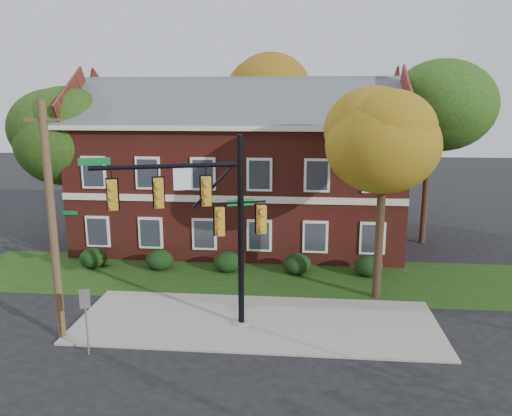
# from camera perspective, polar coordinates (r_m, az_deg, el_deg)

# --- Properties ---
(ground) EXTENTS (120.00, 120.00, 0.00)m
(ground) POSITION_cam_1_polar(r_m,az_deg,el_deg) (19.09, -0.19, -14.25)
(ground) COLOR black
(ground) RESTS_ON ground
(sidewalk) EXTENTS (14.00, 5.00, 0.08)m
(sidewalk) POSITION_cam_1_polar(r_m,az_deg,el_deg) (19.97, 0.09, -12.87)
(sidewalk) COLOR gray
(sidewalk) RESTS_ON ground
(grass_strip) EXTENTS (30.00, 6.00, 0.04)m
(grass_strip) POSITION_cam_1_polar(r_m,az_deg,el_deg) (24.58, 1.16, -7.95)
(grass_strip) COLOR #193811
(grass_strip) RESTS_ON ground
(apartment_building) EXTENTS (18.80, 8.80, 9.74)m
(apartment_building) POSITION_cam_1_polar(r_m,az_deg,el_deg) (29.39, -1.86, 5.39)
(apartment_building) COLOR maroon
(apartment_building) RESTS_ON ground
(hedge_far_left) EXTENTS (1.40, 1.26, 1.05)m
(hedge_far_left) POSITION_cam_1_polar(r_m,az_deg,el_deg) (27.18, -18.10, -5.45)
(hedge_far_left) COLOR black
(hedge_far_left) RESTS_ON ground
(hedge_left) EXTENTS (1.40, 1.26, 1.05)m
(hedge_left) POSITION_cam_1_polar(r_m,az_deg,el_deg) (26.01, -10.96, -5.85)
(hedge_left) COLOR black
(hedge_left) RESTS_ON ground
(hedge_center) EXTENTS (1.40, 1.26, 1.05)m
(hedge_center) POSITION_cam_1_polar(r_m,az_deg,el_deg) (25.28, -3.27, -6.18)
(hedge_center) COLOR black
(hedge_center) RESTS_ON ground
(hedge_right) EXTENTS (1.40, 1.26, 1.05)m
(hedge_right) POSITION_cam_1_polar(r_m,az_deg,el_deg) (25.02, 4.73, -6.40)
(hedge_right) COLOR black
(hedge_right) RESTS_ON ground
(hedge_far_right) EXTENTS (1.40, 1.26, 1.05)m
(hedge_far_right) POSITION_cam_1_polar(r_m,az_deg,el_deg) (25.24, 12.75, -6.50)
(hedge_far_right) COLOR black
(hedge_far_right) RESTS_ON ground
(tree_near_right) EXTENTS (4.50, 4.25, 8.58)m
(tree_near_right) POSITION_cam_1_polar(r_m,az_deg,el_deg) (21.25, 15.10, 6.85)
(tree_near_right) COLOR black
(tree_near_right) RESTS_ON ground
(tree_left_rear) EXTENTS (5.40, 5.10, 8.88)m
(tree_left_rear) POSITION_cam_1_polar(r_m,az_deg,el_deg) (30.93, -20.54, 8.12)
(tree_left_rear) COLOR black
(tree_left_rear) RESTS_ON ground
(tree_right_rear) EXTENTS (6.30, 5.95, 10.62)m
(tree_right_rear) POSITION_cam_1_polar(r_m,az_deg,el_deg) (30.78, 20.11, 10.82)
(tree_right_rear) COLOR black
(tree_right_rear) RESTS_ON ground
(tree_far_rear) EXTENTS (6.84, 6.46, 11.52)m
(tree_far_rear) POSITION_cam_1_polar(r_m,az_deg,el_deg) (36.86, 1.76, 12.81)
(tree_far_rear) COLOR black
(tree_far_rear) RESTS_ON ground
(traffic_signal) EXTENTS (6.27, 2.21, 7.31)m
(traffic_signal) POSITION_cam_1_polar(r_m,az_deg,el_deg) (18.08, -5.85, -0.54)
(traffic_signal) COLOR gray
(traffic_signal) RESTS_ON ground
(utility_pole) EXTENTS (1.33, 0.29, 8.54)m
(utility_pole) POSITION_cam_1_polar(r_m,az_deg,el_deg) (18.78, -22.26, -1.58)
(utility_pole) COLOR #4D3524
(utility_pole) RESTS_ON ground
(sign_post) EXTENTS (0.34, 0.16, 2.36)m
(sign_post) POSITION_cam_1_polar(r_m,az_deg,el_deg) (18.00, -18.90, -11.06)
(sign_post) COLOR slate
(sign_post) RESTS_ON ground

